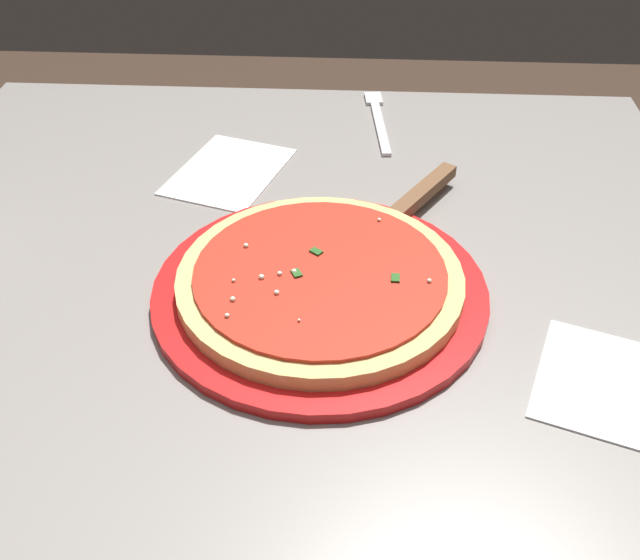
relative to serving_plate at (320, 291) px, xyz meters
name	(u,v)px	position (x,y,z in m)	size (l,w,h in m)	color
restaurant_table	(289,373)	(0.03, 0.04, -0.15)	(0.89, 0.94, 0.77)	black
serving_plate	(320,291)	(0.00, 0.00, 0.00)	(0.33, 0.33, 0.01)	red
pizza	(320,279)	(0.00, 0.00, 0.02)	(0.28, 0.28, 0.02)	#DBB26B
pizza_server	(404,210)	(0.13, -0.09, 0.01)	(0.21, 0.16, 0.01)	silver
napkin_folded_right	(617,387)	(-0.11, -0.26, 0.00)	(0.13, 0.13, 0.00)	white
napkin_loose_left	(229,171)	(0.23, 0.13, 0.00)	(0.16, 0.12, 0.00)	white
fork	(378,118)	(0.39, -0.06, 0.00)	(0.19, 0.04, 0.00)	silver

